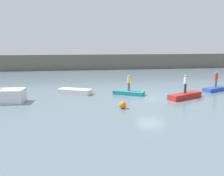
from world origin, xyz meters
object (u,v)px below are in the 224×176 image
at_px(rowboat_red, 185,96).
at_px(person_red_shirt, 216,78).
at_px(person_yellow_shirt, 129,82).
at_px(rowboat_blue, 215,89).
at_px(mooring_buoy, 123,105).
at_px(rowboat_white, 75,91).
at_px(rowboat_teal, 129,93).
at_px(person_white_shirt, 185,83).

bearing_deg(rowboat_red, person_red_shirt, 4.28).
bearing_deg(person_yellow_shirt, person_red_shirt, 2.16).
bearing_deg(rowboat_blue, mooring_buoy, -177.65).
height_order(rowboat_white, rowboat_teal, rowboat_white).
bearing_deg(person_white_shirt, person_red_shirt, 30.56).
xyz_separation_m(rowboat_white, rowboat_red, (10.16, -3.85, -0.01)).
relative_size(person_white_shirt, person_yellow_shirt, 1.07).
height_order(rowboat_red, mooring_buoy, mooring_buoy).
height_order(rowboat_teal, person_white_shirt, person_white_shirt).
bearing_deg(rowboat_red, mooring_buoy, 175.77).
xyz_separation_m(person_red_shirt, mooring_buoy, (-11.55, -5.61, -1.07)).
bearing_deg(rowboat_white, person_red_shirt, 23.75).
xyz_separation_m(rowboat_red, mooring_buoy, (-6.53, -2.65, 0.04)).
relative_size(person_red_shirt, mooring_buoy, 2.93).
relative_size(rowboat_teal, person_yellow_shirt, 1.89).
xyz_separation_m(rowboat_blue, person_yellow_shirt, (-9.81, -0.37, 1.08)).
height_order(rowboat_red, person_white_shirt, person_white_shirt).
relative_size(person_white_shirt, person_red_shirt, 1.01).
bearing_deg(person_red_shirt, rowboat_blue, 90.00).
distance_m(person_red_shirt, mooring_buoy, 12.89).
distance_m(person_red_shirt, person_yellow_shirt, 9.82).
bearing_deg(rowboat_white, rowboat_red, 6.34).
relative_size(rowboat_blue, person_yellow_shirt, 1.93).
bearing_deg(mooring_buoy, rowboat_blue, 25.90).
bearing_deg(person_white_shirt, person_yellow_shirt, 151.55).
xyz_separation_m(rowboat_teal, rowboat_blue, (9.81, 0.37, 0.01)).
distance_m(rowboat_white, rowboat_red, 10.87).
bearing_deg(mooring_buoy, rowboat_white, 119.15).
bearing_deg(mooring_buoy, rowboat_red, 22.06).
height_order(person_yellow_shirt, mooring_buoy, person_yellow_shirt).
bearing_deg(person_red_shirt, mooring_buoy, -154.10).
relative_size(person_red_shirt, person_yellow_shirt, 1.06).
height_order(person_white_shirt, mooring_buoy, person_white_shirt).
relative_size(rowboat_white, rowboat_teal, 1.10).
distance_m(rowboat_blue, person_white_shirt, 5.97).
height_order(person_white_shirt, person_red_shirt, person_white_shirt).
height_order(person_red_shirt, person_yellow_shirt, person_red_shirt).
distance_m(person_yellow_shirt, mooring_buoy, 5.61).
relative_size(rowboat_teal, person_red_shirt, 1.79).
xyz_separation_m(rowboat_white, person_white_shirt, (10.16, -3.85, 1.22)).
bearing_deg(rowboat_white, person_yellow_shirt, 13.92).
bearing_deg(rowboat_blue, person_red_shirt, -113.55).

